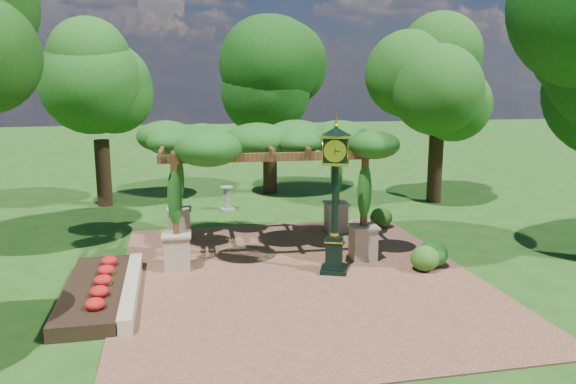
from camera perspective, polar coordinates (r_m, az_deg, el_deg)
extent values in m
plane|color=#1E4714|center=(15.36, 1.94, -9.87)|extent=(120.00, 120.00, 0.00)
cube|color=brown|center=(16.27, 1.09, -8.57)|extent=(10.00, 12.00, 0.04)
cube|color=#C6B793|center=(15.41, -15.61, -9.43)|extent=(0.35, 5.00, 0.40)
cube|color=red|center=(15.52, -18.97, -9.58)|extent=(1.50, 5.00, 0.36)
cube|color=black|center=(16.63, 4.68, -7.88)|extent=(0.98, 0.98, 0.11)
cube|color=black|center=(16.47, 4.70, -6.20)|extent=(0.61, 0.61, 0.85)
cube|color=gold|center=(16.36, 4.73, -4.94)|extent=(0.68, 0.68, 0.04)
cylinder|color=black|center=(16.06, 4.80, -0.72)|extent=(0.24, 0.24, 2.18)
cube|color=black|center=(15.83, 4.88, 4.31)|extent=(0.85, 0.85, 0.66)
cylinder|color=beige|center=(15.49, 4.79, 4.16)|extent=(0.54, 0.23, 0.57)
cone|color=black|center=(15.77, 4.91, 6.19)|extent=(1.10, 1.10, 0.24)
sphere|color=gold|center=(15.76, 4.92, 6.70)|extent=(0.13, 0.13, 0.13)
cube|color=tan|center=(17.00, -11.21, -6.02)|extent=(0.77, 0.77, 1.03)
cube|color=#54381C|center=(16.59, -11.42, -0.64)|extent=(0.19, 0.19, 2.11)
cube|color=tan|center=(17.73, 7.63, -5.17)|extent=(0.77, 0.77, 1.03)
cube|color=#54381C|center=(17.35, 7.77, -0.01)|extent=(0.19, 0.19, 2.11)
cube|color=tan|center=(20.29, -10.95, -3.17)|extent=(0.77, 0.77, 1.03)
cube|color=#54381C|center=(19.96, -11.12, 1.36)|extent=(0.19, 0.19, 2.11)
cube|color=tan|center=(20.91, 4.89, -2.58)|extent=(0.77, 0.77, 1.03)
cube|color=#54381C|center=(20.59, 4.97, 1.82)|extent=(0.19, 0.19, 2.11)
cube|color=#54381C|center=(16.54, -1.63, 3.57)|extent=(6.62, 0.43, 0.25)
cube|color=#54381C|center=(19.91, -2.99, 4.87)|extent=(6.62, 0.43, 0.25)
ellipsoid|color=#1C5317|center=(18.19, -2.38, 5.24)|extent=(6.78, 4.38, 1.14)
cube|color=gray|center=(24.56, -6.21, -1.73)|extent=(0.71, 0.71, 0.11)
cylinder|color=gray|center=(24.46, -6.23, -0.65)|extent=(0.36, 0.36, 0.95)
cylinder|color=gray|center=(24.36, -6.26, 0.49)|extent=(0.67, 0.67, 0.05)
ellipsoid|color=#2F621C|center=(17.05, 13.73, -6.56)|extent=(0.95, 0.95, 0.75)
ellipsoid|color=#174D15|center=(17.43, 14.49, -6.12)|extent=(1.01, 1.01, 0.80)
ellipsoid|color=#285719|center=(21.66, 9.45, -2.57)|extent=(0.89, 0.89, 0.76)
cylinder|color=#311F13|center=(26.39, -18.24, 1.85)|extent=(0.66, 0.66, 2.97)
ellipsoid|color=#205518|center=(26.08, -18.76, 10.19)|extent=(3.98, 3.98, 4.70)
cylinder|color=#301D13|center=(27.90, -1.84, 2.94)|extent=(0.69, 0.69, 3.02)
ellipsoid|color=#133F0F|center=(27.61, -1.89, 10.95)|extent=(4.13, 4.13, 4.76)
cylinder|color=#331F13|center=(26.67, 14.71, 2.35)|extent=(0.66, 0.66, 3.17)
ellipsoid|color=#1E5016|center=(26.38, 15.16, 11.14)|extent=(4.16, 4.16, 5.00)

